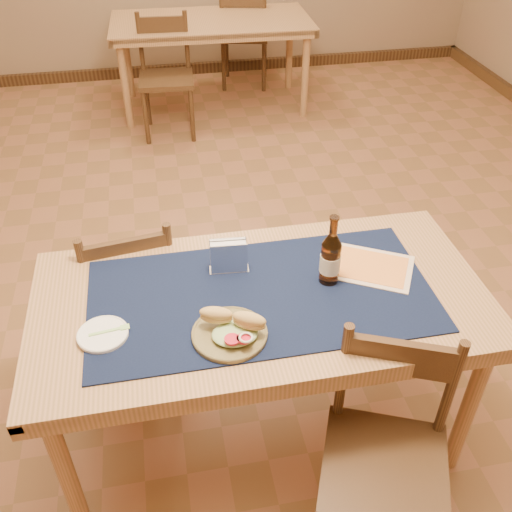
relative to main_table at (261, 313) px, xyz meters
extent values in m
cube|color=#966041|center=(0.00, 0.80, -0.68)|extent=(6.00, 7.00, 0.02)
cylinder|color=#AD7B51|center=(-0.72, -0.32, -0.31)|extent=(0.06, 0.06, 0.71)
cylinder|color=#AD7B51|center=(0.72, -0.32, -0.31)|extent=(0.06, 0.06, 0.71)
cylinder|color=#AD7B51|center=(-0.72, 0.32, -0.31)|extent=(0.06, 0.06, 0.71)
cylinder|color=#AD7B51|center=(0.72, 0.32, -0.31)|extent=(0.06, 0.06, 0.71)
cube|color=#AD7B51|center=(0.00, 0.00, 0.06)|extent=(1.60, 0.80, 0.04)
cube|color=black|center=(0.00, 0.00, 0.09)|extent=(1.20, 0.60, 0.01)
cube|color=#4A311A|center=(0.00, 4.27, -0.62)|extent=(6.00, 0.06, 0.10)
cylinder|color=#AD7B51|center=(-0.49, 3.11, -0.31)|extent=(0.06, 0.06, 0.71)
cylinder|color=#AD7B51|center=(0.98, 3.06, -0.31)|extent=(0.06, 0.06, 0.71)
cylinder|color=#AD7B51|center=(-0.47, 3.77, -0.31)|extent=(0.06, 0.06, 0.71)
cylinder|color=#AD7B51|center=(1.01, 3.72, -0.31)|extent=(0.06, 0.06, 0.71)
cube|color=#AD7B51|center=(0.26, 3.41, 0.06)|extent=(1.67, 0.88, 0.04)
cylinder|color=#4A311A|center=(-0.35, 0.71, -0.46)|extent=(0.03, 0.03, 0.42)
cylinder|color=#4A311A|center=(-0.68, 0.66, -0.46)|extent=(0.03, 0.03, 0.42)
cylinder|color=#4A311A|center=(-0.30, 0.38, -0.46)|extent=(0.03, 0.03, 0.42)
cylinder|color=#4A311A|center=(-0.63, 0.33, -0.46)|extent=(0.03, 0.03, 0.42)
cube|color=#4A311A|center=(-0.49, 0.52, -0.25)|extent=(0.44, 0.44, 0.04)
cube|color=#4A311A|center=(-0.47, 0.35, 0.07)|extent=(0.33, 0.07, 0.13)
cylinder|color=#4A311A|center=(-0.30, 0.37, -0.04)|extent=(0.03, 0.03, 0.43)
cylinder|color=#4A311A|center=(-0.63, 0.32, -0.04)|extent=(0.03, 0.03, 0.43)
cylinder|color=#4A311A|center=(0.21, -0.31, -0.46)|extent=(0.03, 0.03, 0.42)
cylinder|color=#4A311A|center=(0.52, -0.44, -0.46)|extent=(0.03, 0.03, 0.42)
cube|color=#4A311A|center=(0.30, -0.54, -0.24)|extent=(0.52, 0.52, 0.04)
cube|color=#4A311A|center=(0.37, -0.37, 0.09)|extent=(0.32, 0.16, 0.13)
cylinder|color=#4A311A|center=(0.21, -0.30, -0.03)|extent=(0.03, 0.03, 0.43)
cylinder|color=#4A311A|center=(0.53, -0.44, -0.03)|extent=(0.03, 0.03, 0.43)
cylinder|color=#4A311A|center=(-0.36, 2.78, -0.44)|extent=(0.04, 0.04, 0.45)
cylinder|color=#4A311A|center=(0.00, 2.75, -0.44)|extent=(0.04, 0.04, 0.45)
cylinder|color=#4A311A|center=(-0.33, 3.14, -0.44)|extent=(0.04, 0.04, 0.45)
cylinder|color=#4A311A|center=(0.02, 3.11, -0.44)|extent=(0.04, 0.04, 0.45)
cube|color=#4A311A|center=(-0.17, 2.95, -0.22)|extent=(0.45, 0.45, 0.04)
cube|color=#4A311A|center=(-0.16, 3.13, 0.13)|extent=(0.36, 0.05, 0.14)
cylinder|color=#4A311A|center=(-0.33, 3.15, 0.01)|extent=(0.04, 0.04, 0.46)
cylinder|color=#4A311A|center=(0.02, 3.12, 0.01)|extent=(0.04, 0.04, 0.46)
cylinder|color=#4A311A|center=(0.84, 4.04, -0.43)|extent=(0.04, 0.04, 0.47)
cylinder|color=#4A311A|center=(0.48, 4.13, -0.43)|extent=(0.04, 0.04, 0.47)
cylinder|color=#4A311A|center=(0.76, 3.68, -0.43)|extent=(0.04, 0.04, 0.47)
cylinder|color=#4A311A|center=(0.40, 3.76, -0.43)|extent=(0.04, 0.04, 0.47)
cube|color=#4A311A|center=(0.62, 3.90, -0.20)|extent=(0.52, 0.52, 0.04)
cylinder|color=#4A311A|center=(0.76, 3.67, 0.04)|extent=(0.04, 0.04, 0.48)
cylinder|color=#4A311A|center=(0.39, 3.75, 0.04)|extent=(0.04, 0.04, 0.48)
cylinder|color=brown|center=(-0.14, -0.18, 0.10)|extent=(0.25, 0.25, 0.01)
torus|color=brown|center=(-0.14, -0.18, 0.10)|extent=(0.25, 0.25, 0.01)
ellipsoid|color=#ADC889|center=(-0.13, -0.20, 0.12)|extent=(0.15, 0.12, 0.03)
ellipsoid|color=tan|center=(-0.18, -0.14, 0.15)|extent=(0.11, 0.08, 0.06)
ellipsoid|color=tan|center=(-0.08, -0.19, 0.15)|extent=(0.12, 0.09, 0.06)
cylinder|color=red|center=(-0.14, -0.24, 0.13)|extent=(0.05, 0.05, 0.01)
cylinder|color=red|center=(-0.10, -0.24, 0.13)|extent=(0.05, 0.05, 0.01)
torus|color=silver|center=(-0.10, -0.25, 0.14)|extent=(0.05, 0.05, 0.01)
cylinder|color=white|center=(-0.54, -0.10, 0.09)|extent=(0.16, 0.16, 0.01)
torus|color=white|center=(-0.54, -0.10, 0.10)|extent=(0.16, 0.16, 0.01)
cube|color=#A5E47D|center=(-0.54, -0.10, 0.10)|extent=(0.10, 0.02, 0.00)
cube|color=#A5E47D|center=(-0.47, -0.09, 0.10)|extent=(0.03, 0.03, 0.00)
cylinder|color=#46260C|center=(0.25, 0.03, 0.17)|extent=(0.07, 0.07, 0.16)
cone|color=#46260C|center=(0.25, 0.03, 0.27)|extent=(0.07, 0.07, 0.04)
cylinder|color=#46260C|center=(0.25, 0.03, 0.32)|extent=(0.03, 0.03, 0.06)
cylinder|color=#46260C|center=(0.25, 0.03, 0.36)|extent=(0.03, 0.03, 0.01)
cylinder|color=beige|center=(0.25, 0.03, 0.17)|extent=(0.07, 0.07, 0.07)
cube|color=silver|center=(-0.09, 0.16, 0.09)|extent=(0.15, 0.06, 0.00)
cube|color=silver|center=(-0.09, 0.13, 0.15)|extent=(0.13, 0.01, 0.12)
cube|color=silver|center=(-0.09, 0.18, 0.15)|extent=(0.13, 0.01, 0.12)
cube|color=white|center=(-0.09, 0.16, 0.15)|extent=(0.13, 0.04, 0.11)
cube|color=#3C93C2|center=(-0.09, 0.14, 0.16)|extent=(0.09, 0.01, 0.04)
cube|color=beige|center=(0.42, 0.07, 0.09)|extent=(0.38, 0.35, 0.00)
cube|color=orange|center=(0.42, 0.07, 0.09)|extent=(0.32, 0.29, 0.00)
camera|label=1|loc=(-0.30, -1.46, 1.42)|focal=40.00mm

